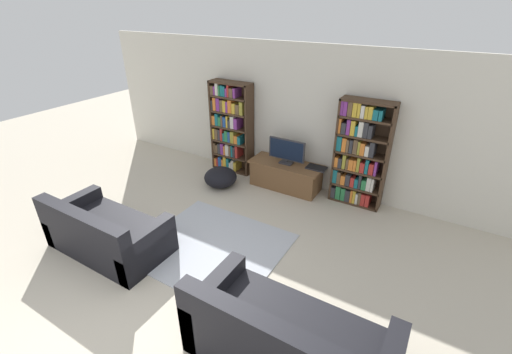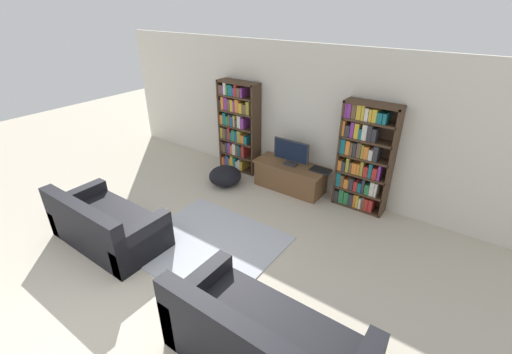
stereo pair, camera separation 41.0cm
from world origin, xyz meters
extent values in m
plane|color=beige|center=(0.00, 0.00, 0.00)|extent=(18.00, 18.00, 0.00)
cube|color=silver|center=(0.00, 4.23, 1.30)|extent=(8.80, 0.06, 2.60)
cube|color=#422D1E|center=(-1.70, 4.03, 0.92)|extent=(0.04, 0.30, 1.84)
cube|color=#422D1E|center=(-0.87, 4.03, 0.92)|extent=(0.04, 0.30, 1.84)
cube|color=#422D1E|center=(-1.29, 4.16, 0.92)|extent=(0.87, 0.04, 1.84)
cube|color=#422D1E|center=(-1.29, 4.03, 1.82)|extent=(0.87, 0.30, 0.04)
cube|color=#422D1E|center=(-1.29, 4.03, 0.02)|extent=(0.84, 0.30, 0.04)
cube|color=orange|center=(-1.66, 4.02, 0.12)|extent=(0.05, 0.24, 0.17)
cube|color=#B72D28|center=(-1.61, 4.02, 0.12)|extent=(0.04, 0.24, 0.17)
cube|color=#234C99|center=(-1.54, 4.02, 0.15)|extent=(0.08, 0.24, 0.22)
cube|color=orange|center=(-1.48, 4.02, 0.13)|extent=(0.04, 0.24, 0.18)
cube|color=gold|center=(-1.42, 4.02, 0.16)|extent=(0.07, 0.24, 0.25)
cube|color=#196B75|center=(-1.34, 4.02, 0.15)|extent=(0.06, 0.24, 0.23)
cube|color=silver|center=(-1.28, 4.02, 0.12)|extent=(0.05, 0.24, 0.16)
cube|color=silver|center=(-1.22, 4.02, 0.14)|extent=(0.05, 0.24, 0.21)
cube|color=gold|center=(-1.16, 4.02, 0.13)|extent=(0.06, 0.24, 0.19)
cube|color=#422D1E|center=(-1.29, 4.03, 0.32)|extent=(0.84, 0.30, 0.04)
cube|color=brown|center=(-1.67, 4.02, 0.45)|extent=(0.04, 0.24, 0.21)
cube|color=brown|center=(-1.61, 4.02, 0.43)|extent=(0.06, 0.24, 0.18)
cube|color=#333338|center=(-1.54, 4.02, 0.45)|extent=(0.07, 0.24, 0.22)
cube|color=#7F338C|center=(-1.47, 4.02, 0.46)|extent=(0.07, 0.24, 0.24)
cube|color=orange|center=(-1.41, 4.02, 0.44)|extent=(0.04, 0.24, 0.19)
cube|color=silver|center=(-1.34, 4.02, 0.46)|extent=(0.08, 0.24, 0.24)
cube|color=brown|center=(-1.27, 4.02, 0.46)|extent=(0.05, 0.24, 0.23)
cube|color=#196B75|center=(-1.22, 4.02, 0.46)|extent=(0.04, 0.24, 0.24)
cube|color=#333338|center=(-1.18, 4.02, 0.45)|extent=(0.05, 0.24, 0.21)
cube|color=#B72D28|center=(-1.11, 4.02, 0.47)|extent=(0.06, 0.24, 0.25)
cube|color=#422D1E|center=(-1.29, 4.03, 0.63)|extent=(0.84, 0.30, 0.04)
cube|color=gold|center=(-1.66, 4.02, 0.76)|extent=(0.05, 0.24, 0.22)
cube|color=brown|center=(-1.60, 4.02, 0.76)|extent=(0.07, 0.24, 0.22)
cube|color=#333338|center=(-1.53, 4.02, 0.76)|extent=(0.05, 0.24, 0.22)
cube|color=#B72D28|center=(-1.47, 4.02, 0.78)|extent=(0.05, 0.24, 0.25)
cube|color=#196B75|center=(-1.41, 4.02, 0.73)|extent=(0.04, 0.24, 0.17)
cube|color=#2D7F47|center=(-1.35, 4.02, 0.76)|extent=(0.08, 0.24, 0.23)
cube|color=#234C99|center=(-1.28, 4.02, 0.76)|extent=(0.06, 0.24, 0.22)
cube|color=#9E9333|center=(-1.21, 4.02, 0.77)|extent=(0.08, 0.24, 0.24)
cube|color=orange|center=(-1.12, 4.02, 0.73)|extent=(0.08, 0.24, 0.17)
cube|color=#196B75|center=(-1.04, 4.02, 0.73)|extent=(0.07, 0.24, 0.16)
cube|color=#422D1E|center=(-1.29, 4.03, 0.94)|extent=(0.84, 0.30, 0.04)
cube|color=orange|center=(-1.65, 4.02, 1.05)|extent=(0.08, 0.24, 0.19)
cube|color=#196B75|center=(-1.57, 4.02, 1.08)|extent=(0.07, 0.24, 0.24)
cube|color=#2D7F47|center=(-1.50, 4.02, 1.05)|extent=(0.06, 0.24, 0.18)
cube|color=brown|center=(-1.44, 4.02, 1.07)|extent=(0.04, 0.24, 0.23)
cube|color=#234C99|center=(-1.38, 4.02, 1.06)|extent=(0.07, 0.24, 0.20)
cube|color=gold|center=(-1.32, 4.02, 1.07)|extent=(0.04, 0.24, 0.23)
cube|color=#333338|center=(-1.27, 4.02, 1.04)|extent=(0.05, 0.24, 0.16)
cube|color=silver|center=(-1.20, 4.02, 1.08)|extent=(0.08, 0.24, 0.25)
cube|color=#7F338C|center=(-1.12, 4.02, 1.06)|extent=(0.08, 0.24, 0.21)
cube|color=#422D1E|center=(-1.29, 4.03, 1.25)|extent=(0.84, 0.30, 0.04)
cube|color=#333338|center=(-1.67, 4.02, 1.36)|extent=(0.04, 0.24, 0.19)
cube|color=orange|center=(-1.60, 4.02, 1.39)|extent=(0.07, 0.24, 0.25)
cube|color=#7F338C|center=(-1.52, 4.02, 1.39)|extent=(0.08, 0.24, 0.25)
cube|color=brown|center=(-1.44, 4.02, 1.38)|extent=(0.06, 0.24, 0.23)
cube|color=gold|center=(-1.37, 4.02, 1.38)|extent=(0.07, 0.24, 0.23)
cube|color=#7F338C|center=(-1.31, 4.02, 1.37)|extent=(0.05, 0.24, 0.22)
cube|color=orange|center=(-1.24, 4.02, 1.39)|extent=(0.08, 0.24, 0.25)
cube|color=gold|center=(-1.15, 4.02, 1.36)|extent=(0.08, 0.24, 0.20)
cube|color=brown|center=(-1.07, 4.02, 1.36)|extent=(0.08, 0.24, 0.19)
cube|color=#9E9333|center=(-0.98, 4.02, 1.39)|extent=(0.07, 0.24, 0.25)
cube|color=#422D1E|center=(-1.29, 4.03, 1.55)|extent=(0.84, 0.30, 0.04)
cube|color=brown|center=(-1.65, 4.02, 1.66)|extent=(0.08, 0.24, 0.17)
cube|color=#7F338C|center=(-1.59, 4.02, 1.66)|extent=(0.04, 0.24, 0.17)
cube|color=silver|center=(-1.53, 4.02, 1.69)|extent=(0.07, 0.24, 0.23)
cube|color=#2D7F47|center=(-1.47, 4.02, 1.67)|extent=(0.04, 0.24, 0.19)
cube|color=#196B75|center=(-1.41, 4.02, 1.67)|extent=(0.05, 0.24, 0.21)
cube|color=#196B75|center=(-1.36, 4.02, 1.67)|extent=(0.05, 0.24, 0.19)
cube|color=#7F338C|center=(-1.31, 4.02, 1.65)|extent=(0.04, 0.24, 0.16)
cube|color=#B72D28|center=(-1.27, 4.02, 1.70)|extent=(0.04, 0.24, 0.25)
cube|color=brown|center=(-1.20, 4.02, 1.66)|extent=(0.08, 0.24, 0.17)
cube|color=#7F338C|center=(-1.13, 4.02, 1.66)|extent=(0.05, 0.24, 0.18)
cube|color=#422D1E|center=(0.90, 4.03, 0.92)|extent=(0.04, 0.30, 1.84)
cube|color=#422D1E|center=(1.74, 4.03, 0.92)|extent=(0.04, 0.30, 1.84)
cube|color=#422D1E|center=(1.32, 4.16, 0.92)|extent=(0.87, 0.04, 1.84)
cube|color=#422D1E|center=(1.32, 4.03, 1.82)|extent=(0.87, 0.30, 0.04)
cube|color=#422D1E|center=(1.32, 4.03, 0.02)|extent=(0.84, 0.30, 0.04)
cube|color=#333338|center=(0.96, 4.02, 0.14)|extent=(0.08, 0.24, 0.21)
cube|color=#2D7F47|center=(1.05, 4.02, 0.16)|extent=(0.08, 0.24, 0.25)
cube|color=#2D7F47|center=(1.13, 4.02, 0.15)|extent=(0.08, 0.24, 0.23)
cube|color=#333338|center=(1.22, 4.02, 0.15)|extent=(0.08, 0.24, 0.22)
cube|color=orange|center=(1.29, 4.02, 0.15)|extent=(0.04, 0.24, 0.24)
cube|color=gold|center=(1.33, 4.02, 0.16)|extent=(0.04, 0.24, 0.24)
cube|color=silver|center=(1.38, 4.02, 0.13)|extent=(0.04, 0.24, 0.20)
cube|color=brown|center=(1.43, 4.02, 0.15)|extent=(0.04, 0.24, 0.24)
cube|color=#B72D28|center=(1.49, 4.02, 0.15)|extent=(0.07, 0.24, 0.22)
cube|color=#B72D28|center=(1.56, 4.02, 0.15)|extent=(0.07, 0.24, 0.22)
cube|color=#422D1E|center=(1.32, 4.03, 0.32)|extent=(0.84, 0.30, 0.04)
cube|color=#196B75|center=(0.96, 4.02, 0.47)|extent=(0.07, 0.24, 0.25)
cube|color=brown|center=(1.02, 4.02, 0.45)|extent=(0.06, 0.24, 0.22)
cube|color=orange|center=(1.10, 4.02, 0.43)|extent=(0.08, 0.24, 0.17)
cube|color=#333338|center=(1.18, 4.02, 0.45)|extent=(0.08, 0.24, 0.21)
cube|color=#B72D28|center=(1.27, 4.02, 0.43)|extent=(0.07, 0.24, 0.18)
cube|color=#196B75|center=(1.34, 4.02, 0.43)|extent=(0.06, 0.24, 0.17)
cube|color=#333338|center=(1.39, 4.02, 0.47)|extent=(0.04, 0.24, 0.25)
cube|color=#2D7F47|center=(1.46, 4.02, 0.43)|extent=(0.08, 0.24, 0.17)
cube|color=silver|center=(1.54, 4.02, 0.47)|extent=(0.07, 0.24, 0.25)
cube|color=silver|center=(1.60, 4.02, 0.46)|extent=(0.04, 0.24, 0.24)
cube|color=#422D1E|center=(1.32, 4.03, 0.63)|extent=(0.84, 0.30, 0.04)
cube|color=orange|center=(0.95, 4.02, 0.74)|extent=(0.06, 0.24, 0.18)
cube|color=#333338|center=(1.01, 4.02, 0.73)|extent=(0.06, 0.24, 0.17)
cube|color=#9E9333|center=(1.08, 4.02, 0.78)|extent=(0.05, 0.24, 0.25)
cube|color=brown|center=(1.14, 4.02, 0.75)|extent=(0.04, 0.24, 0.19)
cube|color=orange|center=(1.20, 4.02, 0.75)|extent=(0.08, 0.24, 0.19)
cube|color=orange|center=(1.27, 4.02, 0.75)|extent=(0.05, 0.24, 0.20)
cube|color=#9E9333|center=(1.32, 4.02, 0.78)|extent=(0.05, 0.24, 0.25)
cube|color=#B72D28|center=(1.39, 4.02, 0.74)|extent=(0.07, 0.24, 0.18)
cube|color=#196B75|center=(1.46, 4.02, 0.77)|extent=(0.05, 0.24, 0.25)
cube|color=#B72D28|center=(1.54, 4.02, 0.75)|extent=(0.08, 0.24, 0.19)
cube|color=#7F338C|center=(1.60, 4.02, 0.78)|extent=(0.04, 0.24, 0.25)
cube|color=#422D1E|center=(1.32, 4.03, 0.94)|extent=(0.84, 0.30, 0.04)
cube|color=#196B75|center=(0.96, 4.02, 1.08)|extent=(0.08, 0.24, 0.25)
cube|color=orange|center=(1.05, 4.02, 1.08)|extent=(0.07, 0.24, 0.24)
cube|color=brown|center=(1.11, 4.02, 1.07)|extent=(0.04, 0.24, 0.22)
cube|color=#333338|center=(1.16, 4.02, 1.07)|extent=(0.05, 0.24, 0.23)
cube|color=brown|center=(1.23, 4.02, 1.08)|extent=(0.07, 0.24, 0.25)
cube|color=#9E9333|center=(1.29, 4.02, 1.07)|extent=(0.04, 0.24, 0.23)
cube|color=orange|center=(1.35, 4.02, 1.06)|extent=(0.07, 0.24, 0.21)
cube|color=silver|center=(1.43, 4.02, 1.04)|extent=(0.06, 0.24, 0.17)
cube|color=#333338|center=(1.50, 4.02, 1.08)|extent=(0.07, 0.24, 0.25)
cube|color=#422D1E|center=(1.32, 4.03, 1.25)|extent=(0.84, 0.30, 0.04)
cube|color=orange|center=(0.94, 4.02, 1.39)|extent=(0.04, 0.24, 0.25)
cube|color=#333338|center=(1.00, 4.02, 1.36)|extent=(0.08, 0.24, 0.19)
cube|color=#7F338C|center=(1.08, 4.02, 1.39)|extent=(0.06, 0.24, 0.25)
cube|color=gold|center=(1.15, 4.02, 1.39)|extent=(0.07, 0.24, 0.25)
cube|color=#196B75|center=(1.22, 4.02, 1.35)|extent=(0.04, 0.24, 0.17)
cube|color=silver|center=(1.28, 4.02, 1.39)|extent=(0.08, 0.24, 0.25)
cube|color=#333338|center=(1.36, 4.02, 1.39)|extent=(0.07, 0.24, 0.25)
cube|color=#333338|center=(1.43, 4.02, 1.37)|extent=(0.06, 0.24, 0.21)
cube|color=#422D1E|center=(1.32, 4.03, 1.55)|extent=(0.84, 0.30, 0.04)
cube|color=#7F338C|center=(0.94, 4.02, 1.69)|extent=(0.04, 0.24, 0.24)
cube|color=#7F338C|center=(0.99, 4.02, 1.70)|extent=(0.06, 0.24, 0.25)
cube|color=brown|center=(1.07, 4.02, 1.69)|extent=(0.07, 0.24, 0.24)
cube|color=gold|center=(1.15, 4.02, 1.69)|extent=(0.07, 0.24, 0.24)
cube|color=gold|center=(1.21, 4.02, 1.70)|extent=(0.05, 0.24, 0.25)
cube|color=silver|center=(1.27, 4.02, 1.67)|extent=(0.06, 0.24, 0.20)
cube|color=gold|center=(1.33, 4.02, 1.67)|extent=(0.04, 0.24, 0.20)
cube|color=gold|center=(1.39, 4.02, 1.67)|extent=(0.07, 0.24, 0.20)
cube|color=#196B75|center=(1.47, 4.02, 1.65)|extent=(0.08, 0.24, 0.16)
cube|color=#196B75|center=(1.54, 4.02, 1.65)|extent=(0.05, 0.24, 0.16)
cube|color=brown|center=(0.02, 3.89, 0.23)|extent=(1.29, 0.52, 0.47)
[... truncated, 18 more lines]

